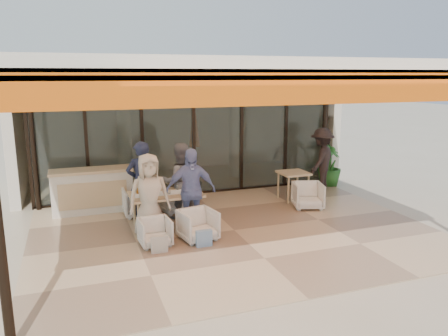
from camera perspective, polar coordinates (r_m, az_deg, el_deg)
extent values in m
plane|color=#C6B293|center=(9.12, 1.32, -8.25)|extent=(70.00, 70.00, 0.00)
cube|color=tan|center=(9.12, 1.32, -8.22)|extent=(8.00, 6.00, 0.01)
cube|color=silver|center=(8.55, 1.43, 12.95)|extent=(8.00, 6.00, 0.20)
cube|color=#E1580B|center=(5.90, 11.86, 10.33)|extent=(8.00, 0.12, 0.45)
cube|color=#FA4D14|center=(6.50, 8.70, 11.65)|extent=(8.00, 1.50, 0.06)
cylinder|color=black|center=(11.01, -23.67, 2.87)|extent=(0.12, 0.12, 3.20)
cylinder|color=black|center=(12.99, 12.93, 4.86)|extent=(0.12, 0.12, 3.20)
cube|color=#9EADA3|center=(11.51, -3.99, 4.23)|extent=(8.00, 0.03, 3.20)
cube|color=black|center=(11.83, -3.88, -3.27)|extent=(8.00, 0.10, 0.08)
cube|color=black|center=(11.40, -4.11, 12.02)|extent=(8.00, 0.10, 0.08)
cube|color=black|center=(11.14, -24.24, 2.92)|extent=(0.08, 0.10, 3.20)
cube|color=black|center=(11.10, -17.55, 3.40)|extent=(0.08, 0.10, 3.20)
cube|color=black|center=(11.23, -10.65, 3.85)|extent=(0.08, 0.10, 3.20)
cube|color=black|center=(11.51, -3.99, 4.23)|extent=(0.08, 0.10, 3.20)
cube|color=black|center=(11.94, 2.28, 4.54)|extent=(0.08, 0.10, 3.20)
cube|color=black|center=(12.50, 8.05, 4.77)|extent=(0.08, 0.10, 3.20)
cube|color=black|center=(13.15, 13.10, 4.94)|extent=(0.08, 0.10, 3.20)
cube|color=silver|center=(14.88, -7.67, 6.34)|extent=(9.00, 0.25, 3.40)
cube|color=silver|center=(12.89, -25.49, 4.38)|extent=(0.25, 3.50, 3.40)
cube|color=silver|center=(14.83, 10.78, 6.21)|extent=(0.25, 3.50, 3.40)
cube|color=silver|center=(13.10, -6.23, 13.04)|extent=(9.00, 3.50, 0.25)
cube|color=#D5BC82|center=(13.48, -5.90, -1.52)|extent=(8.00, 3.50, 0.02)
cylinder|color=silver|center=(12.78, -12.89, 4.29)|extent=(0.40, 0.40, 3.00)
cylinder|color=silver|center=(13.60, 1.52, 5.05)|extent=(0.40, 0.40, 3.00)
cylinder|color=black|center=(12.33, -11.11, 11.09)|extent=(0.03, 0.03, 0.70)
cube|color=black|center=(12.34, -11.03, 9.00)|extent=(0.30, 0.30, 0.40)
sphere|color=#FFBF72|center=(12.34, -11.03, 9.00)|extent=(0.18, 0.18, 0.18)
cylinder|color=black|center=(13.31, 4.24, 11.34)|extent=(0.03, 0.03, 0.70)
cube|color=black|center=(13.33, 4.21, 9.41)|extent=(0.30, 0.30, 0.40)
sphere|color=#FFBF72|center=(13.33, 4.21, 9.41)|extent=(0.18, 0.18, 0.18)
cylinder|color=black|center=(12.83, -3.81, -1.99)|extent=(0.40, 0.40, 0.05)
cylinder|color=black|center=(12.63, -3.87, 2.41)|extent=(0.04, 0.04, 2.10)
cone|color=orange|center=(12.53, -3.91, 5.34)|extent=(0.32, 0.32, 1.10)
cube|color=silver|center=(10.64, -16.81, -2.98)|extent=(1.80, 0.60, 1.00)
cube|color=#D5BC82|center=(10.52, -16.98, -0.30)|extent=(1.85, 0.65, 0.06)
cube|color=#D5BC82|center=(10.34, -16.72, -3.41)|extent=(1.50, 0.02, 0.60)
cube|color=#D5BC82|center=(9.23, -7.63, -3.42)|extent=(1.50, 0.90, 0.05)
cube|color=white|center=(9.22, -7.63, -3.27)|extent=(1.30, 0.35, 0.01)
cylinder|color=#D5BC82|center=(8.93, -11.04, -6.55)|extent=(0.06, 0.06, 0.70)
cylinder|color=#D5BC82|center=(9.18, -3.34, -5.83)|extent=(0.06, 0.06, 0.70)
cylinder|color=#D5BC82|center=(9.54, -11.63, -5.37)|extent=(0.06, 0.06, 0.70)
cylinder|color=#D5BC82|center=(9.77, -4.40, -4.73)|extent=(0.06, 0.06, 0.70)
cylinder|color=white|center=(8.99, -10.25, -3.38)|extent=(0.06, 0.06, 0.11)
cylinder|color=white|center=(9.35, -9.40, -2.73)|extent=(0.06, 0.06, 0.11)
cylinder|color=white|center=(9.12, -7.20, -3.04)|extent=(0.06, 0.06, 0.11)
cylinder|color=white|center=(9.44, -6.09, -2.49)|extent=(0.06, 0.06, 0.11)
cylinder|color=brown|center=(9.25, -11.18, -2.80)|extent=(0.07, 0.07, 0.16)
cylinder|color=black|center=(9.45, -8.60, -2.39)|extent=(0.09, 0.09, 0.17)
cylinder|color=black|center=(9.42, -8.61, -1.84)|extent=(0.10, 0.10, 0.01)
cylinder|color=white|center=(8.86, -10.08, -3.94)|extent=(0.22, 0.22, 0.01)
cylinder|color=white|center=(9.04, -4.44, -3.45)|extent=(0.22, 0.22, 0.01)
cylinder|color=white|center=(9.45, -10.71, -2.94)|extent=(0.22, 0.22, 0.01)
cylinder|color=white|center=(9.62, -5.41, -2.51)|extent=(0.22, 0.22, 0.01)
imported|color=white|center=(10.16, -11.02, -4.20)|extent=(0.70, 0.66, 0.72)
imported|color=white|center=(10.31, -6.40, -3.84)|extent=(0.81, 0.78, 0.71)
imported|color=white|center=(8.40, -9.00, -8.12)|extent=(0.60, 0.57, 0.59)
imported|color=white|center=(8.56, -3.43, -7.27)|extent=(0.76, 0.73, 0.68)
imported|color=#181C36|center=(9.54, -10.69, -1.89)|extent=(0.69, 0.48, 1.80)
imported|color=slate|center=(9.71, -5.79, -1.75)|extent=(0.84, 0.66, 1.72)
imported|color=beige|center=(8.70, -9.74, -3.62)|extent=(0.85, 0.58, 1.69)
imported|color=#6D78B6|center=(8.86, -4.38, -2.98)|extent=(1.05, 0.51, 1.75)
cube|color=silver|center=(8.07, -8.43, -9.89)|extent=(0.30, 0.10, 0.34)
cube|color=#99BFD8|center=(8.26, -2.63, -9.24)|extent=(0.30, 0.10, 0.34)
cube|color=#D5BC82|center=(11.25, 9.06, -0.64)|extent=(0.70, 0.70, 0.05)
cylinder|color=#D5BC82|center=(10.97, 8.41, -2.94)|extent=(0.05, 0.05, 0.70)
cylinder|color=#D5BC82|center=(11.23, 10.93, -2.67)|extent=(0.05, 0.05, 0.70)
cylinder|color=#D5BC82|center=(11.45, 7.10, -2.26)|extent=(0.05, 0.05, 0.70)
cylinder|color=#D5BC82|center=(11.70, 9.55, -2.01)|extent=(0.05, 0.05, 0.70)
imported|color=white|center=(10.71, 10.91, -3.40)|extent=(0.83, 0.81, 0.70)
imported|color=black|center=(12.21, 12.62, 1.02)|extent=(1.30, 1.22, 1.77)
imported|color=#1E5919|center=(12.96, 13.62, 0.39)|extent=(0.97, 0.97, 1.23)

